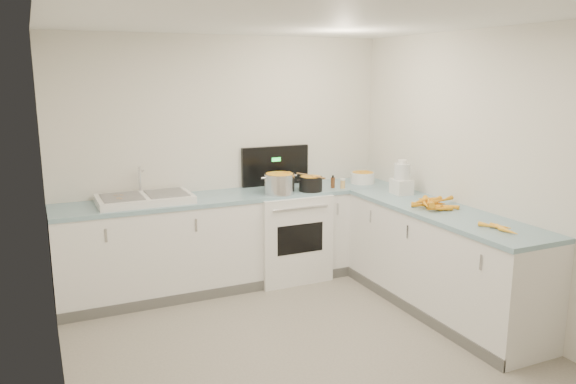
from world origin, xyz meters
name	(u,v)px	position (x,y,z in m)	size (l,w,h in m)	color
floor	(312,356)	(0.00, 0.00, 0.00)	(3.50, 4.00, 0.00)	gray
ceiling	(315,17)	(0.00, 0.00, 2.50)	(3.50, 4.00, 0.00)	silver
wall_back	(226,159)	(0.00, 2.00, 1.25)	(3.50, 2.50, 0.00)	silver
wall_front	(540,295)	(0.00, -2.00, 1.25)	(3.50, 2.50, 0.00)	silver
wall_left	(51,224)	(-1.75, 0.00, 1.25)	(4.00, 2.50, 0.00)	silver
wall_right	(497,179)	(1.75, 0.00, 1.25)	(4.00, 2.50, 0.00)	silver
counter_back	(237,239)	(0.00, 1.70, 0.47)	(3.50, 0.62, 0.94)	white
counter_right	(441,260)	(1.45, 0.30, 0.47)	(0.62, 2.20, 0.94)	white
stove	(286,233)	(0.55, 1.69, 0.47)	(0.76, 0.65, 1.36)	white
sink	(145,199)	(-0.90, 1.70, 0.98)	(0.86, 0.52, 0.31)	white
steel_pot	(279,185)	(0.41, 1.54, 1.03)	(0.30, 0.30, 0.22)	silver
black_pot	(311,185)	(0.75, 1.52, 1.01)	(0.24, 0.24, 0.17)	black
wooden_spoon	(311,176)	(0.75, 1.52, 1.10)	(0.02, 0.02, 0.40)	#AD7A47
mixing_bowl	(363,178)	(1.46, 1.66, 1.00)	(0.26, 0.26, 0.12)	white
extract_bottle	(333,183)	(1.04, 1.57, 0.99)	(0.04, 0.04, 0.11)	#593319
spice_jar	(343,184)	(1.12, 1.50, 0.98)	(0.05, 0.05, 0.09)	#E5B266
food_processor	(402,179)	(1.51, 1.01, 1.09)	(0.19, 0.22, 0.35)	white
carrot_pile	(434,204)	(1.43, 0.41, 0.98)	(0.54, 0.40, 0.09)	#FFA61F
peeled_carrots	(501,228)	(1.41, -0.41, 0.96)	(0.16, 0.35, 0.04)	#FFAA26
peelings	(120,197)	(-1.12, 1.69, 1.02)	(0.18, 0.21, 0.01)	tan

